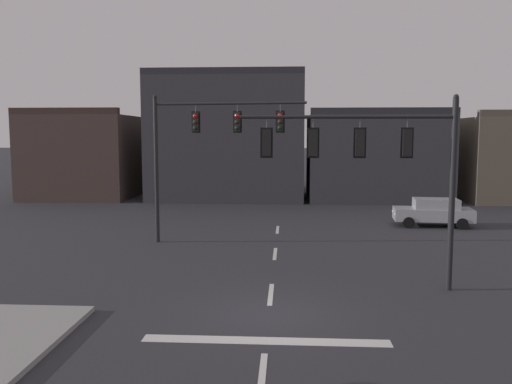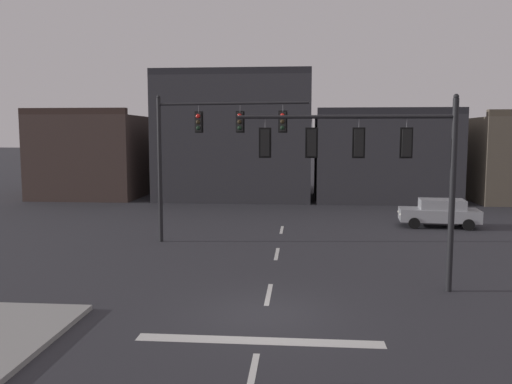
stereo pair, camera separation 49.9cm
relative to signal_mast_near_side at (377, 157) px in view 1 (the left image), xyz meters
The scene contains 7 objects.
ground_plane 6.42m from the signal_mast_near_side, 141.21° to the right, with size 400.00×400.00×0.00m, color #2B2B30.
stop_bar_paint 7.52m from the signal_mast_near_side, 126.12° to the right, with size 6.40×0.50×0.01m, color silver.
lane_centreline 5.81m from the signal_mast_near_side, 166.65° to the right, with size 0.16×26.40×0.01m.
signal_mast_near_side is the anchor object (origin of this frame).
signal_mast_far_side 10.08m from the signal_mast_near_side, 134.76° to the left, with size 7.36×1.08×7.20m.
car_lot_nearside 14.44m from the signal_mast_near_side, 66.88° to the left, with size 4.58×2.24×1.61m.
building_row 27.63m from the signal_mast_near_side, 90.98° to the left, with size 53.83×13.03×10.33m.
Camera 1 is at (0.52, -15.03, 5.27)m, focal length 36.92 mm.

